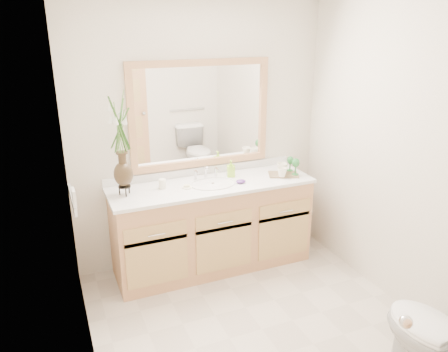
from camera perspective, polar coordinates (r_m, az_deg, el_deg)
name	(u,v)px	position (r m, az deg, el deg)	size (l,w,h in m)	color
floor	(262,329)	(3.51, 4.97, -19.30)	(2.60, 2.60, 0.00)	beige
wall_back	(200,136)	(4.05, -3.10, 5.25)	(2.40, 0.02, 2.40)	white
wall_front	(419,281)	(1.98, 24.11, -12.38)	(2.40, 0.02, 2.40)	white
wall_left	(79,208)	(2.60, -18.43, -4.01)	(0.02, 2.60, 2.40)	white
wall_right	(406,159)	(3.62, 22.65, 2.02)	(0.02, 2.60, 2.40)	white
vanity	(212,227)	(4.08, -1.52, -6.63)	(1.80, 0.55, 0.80)	tan
counter	(212,185)	(3.91, -1.57, -1.16)	(1.84, 0.57, 0.03)	white
sink	(213,190)	(3.91, -1.47, -1.78)	(0.38, 0.34, 0.23)	white
mirror	(201,114)	(3.99, -3.04, 8.04)	(1.32, 0.04, 0.97)	white
switch_plate	(74,197)	(3.39, -19.01, -2.59)	(0.02, 0.12, 0.12)	white
door	(352,338)	(1.92, 16.33, -19.68)	(0.80, 0.03, 2.00)	tan
toilet	(437,342)	(3.10, 26.10, -18.90)	(0.42, 0.75, 0.74)	white
flower_vase	(120,134)	(3.58, -13.40, 5.39)	(0.19, 0.19, 0.77)	black
tumbler	(162,184)	(3.81, -8.06, -1.02)	(0.06, 0.06, 0.08)	white
soap_dish	(187,187)	(3.81, -4.88, -1.43)	(0.09, 0.09, 0.03)	white
soap_bottle	(231,169)	(4.06, 0.90, 0.89)	(0.06, 0.07, 0.14)	#A7EB37
purple_dish	(241,181)	(3.91, 2.22, -0.69)	(0.09, 0.07, 0.03)	#522878
tray	(283,174)	(4.15, 7.75, 0.20)	(0.27, 0.18, 0.01)	brown
mug_left	(282,172)	(4.06, 7.60, 0.55)	(0.09, 0.09, 0.09)	white
mug_right	(282,168)	(4.15, 7.62, 1.07)	(0.10, 0.10, 0.10)	white
goblet_front	(296,164)	(4.11, 9.35, 1.60)	(0.07, 0.07, 0.16)	#277532
goblet_back	(290,161)	(4.22, 8.65, 1.95)	(0.06, 0.06, 0.14)	#277532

